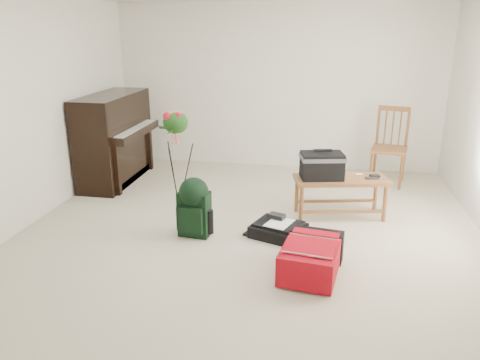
% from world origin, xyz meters
% --- Properties ---
extents(floor, '(5.00, 5.50, 0.01)m').
position_xyz_m(floor, '(0.00, 0.00, 0.00)').
color(floor, beige).
rests_on(floor, ground).
extents(wall_back, '(5.00, 0.04, 2.50)m').
position_xyz_m(wall_back, '(0.00, 2.75, 1.25)').
color(wall_back, silver).
rests_on(wall_back, floor).
extents(wall_left, '(0.04, 5.50, 2.50)m').
position_xyz_m(wall_left, '(-2.50, 0.00, 1.25)').
color(wall_left, silver).
rests_on(wall_left, floor).
extents(piano, '(0.71, 1.50, 1.25)m').
position_xyz_m(piano, '(-2.19, 1.60, 0.60)').
color(piano, black).
rests_on(piano, floor).
extents(bench, '(1.14, 0.64, 0.82)m').
position_xyz_m(bench, '(0.81, 0.77, 0.58)').
color(bench, '#985E31').
rests_on(bench, floor).
extents(dining_chair, '(0.56, 0.56, 1.08)m').
position_xyz_m(dining_chair, '(1.67, 2.16, 0.53)').
color(dining_chair, '#985E31').
rests_on(dining_chair, floor).
extents(red_suitcase, '(0.58, 0.79, 0.31)m').
position_xyz_m(red_suitcase, '(0.69, -0.60, 0.16)').
color(red_suitcase, red).
rests_on(red_suitcase, floor).
extents(black_duffel, '(0.65, 0.58, 0.22)m').
position_xyz_m(black_duffel, '(0.32, 0.09, 0.08)').
color(black_duffel, black).
rests_on(black_duffel, floor).
extents(green_backpack, '(0.35, 0.32, 0.65)m').
position_xyz_m(green_backpack, '(-0.57, -0.04, 0.36)').
color(green_backpack, black).
rests_on(green_backpack, floor).
extents(flower_stand, '(0.50, 0.50, 1.25)m').
position_xyz_m(flower_stand, '(-0.98, 0.70, 0.61)').
color(flower_stand, black).
rests_on(flower_stand, floor).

